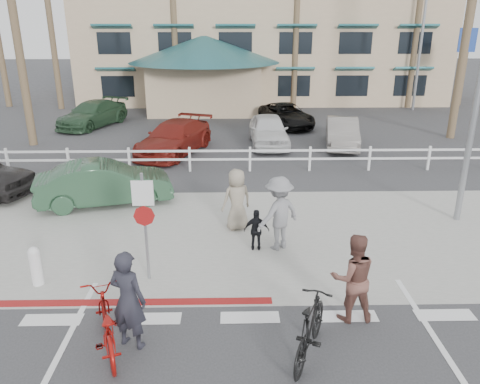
{
  "coord_description": "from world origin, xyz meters",
  "views": [
    {
      "loc": [
        -0.37,
        -7.44,
        5.69
      ],
      "look_at": [
        -0.13,
        3.98,
        1.5
      ],
      "focal_mm": 35.0,
      "sensor_mm": 36.0,
      "label": 1
    }
  ],
  "objects_px": {
    "car_white_sedan": "(105,183)",
    "bike_black": "(310,329)",
    "bike_red": "(106,323)",
    "sign_post": "(145,222)"
  },
  "relations": [
    {
      "from": "car_white_sedan",
      "to": "bike_black",
      "type": "bearing_deg",
      "value": -159.2
    },
    {
      "from": "bike_red",
      "to": "bike_black",
      "type": "bearing_deg",
      "value": 156.08
    },
    {
      "from": "bike_black",
      "to": "car_white_sedan",
      "type": "height_order",
      "value": "car_white_sedan"
    },
    {
      "from": "sign_post",
      "to": "bike_black",
      "type": "bearing_deg",
      "value": -39.78
    },
    {
      "from": "bike_black",
      "to": "sign_post",
      "type": "bearing_deg",
      "value": -15.82
    },
    {
      "from": "sign_post",
      "to": "bike_red",
      "type": "xyz_separation_m",
      "value": [
        -0.35,
        -2.48,
        -0.91
      ]
    },
    {
      "from": "bike_red",
      "to": "bike_black",
      "type": "xyz_separation_m",
      "value": [
        3.66,
        -0.28,
        0.04
      ]
    },
    {
      "from": "sign_post",
      "to": "bike_black",
      "type": "distance_m",
      "value": 4.4
    },
    {
      "from": "car_white_sedan",
      "to": "sign_post",
      "type": "bearing_deg",
      "value": -170.76
    },
    {
      "from": "sign_post",
      "to": "car_white_sedan",
      "type": "xyz_separation_m",
      "value": [
        -2.19,
        4.86,
        -0.74
      ]
    }
  ]
}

